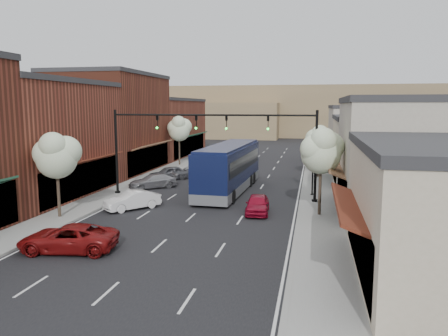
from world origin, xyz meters
The scene contains 27 objects.
ground centered at (0.00, 0.00, 0.00)m, with size 160.00×160.00×0.00m, color black.
sidewalk_left centered at (-8.40, 18.50, 0.07)m, with size 2.80×73.00×0.15m, color gray.
sidewalk_right centered at (8.40, 18.50, 0.07)m, with size 2.80×73.00×0.15m, color gray.
curb_left centered at (-7.00, 18.50, 0.07)m, with size 0.25×73.00×0.17m, color gray.
curb_right centered at (7.00, 18.50, 0.07)m, with size 0.25×73.00×0.17m, color gray.
bldg_left_midnear centered at (-14.23, 6.00, 4.66)m, with size 10.14×14.10×9.40m.
bldg_left_midfar centered at (-14.24, 20.00, 5.40)m, with size 10.14×14.10×10.90m.
bldg_left_far centered at (-14.22, 36.00, 4.16)m, with size 10.14×18.10×8.40m.
bldg_right_midnear centered at (13.72, 6.00, 3.91)m, with size 9.14×12.10×7.90m.
bldg_right_midfar centered at (13.70, 18.00, 3.17)m, with size 9.14×12.10×6.40m.
bldg_right_far centered at (13.71, 32.00, 3.66)m, with size 9.14×16.10×7.40m.
hill_far centered at (0.00, 90.00, 6.00)m, with size 120.00×30.00×12.00m, color #7A6647.
hill_near centered at (-25.00, 78.00, 4.00)m, with size 50.00×20.00×8.00m, color #7A6647.
signal_mast_right centered at (5.62, 8.00, 4.62)m, with size 8.22×0.46×7.00m.
signal_mast_left centered at (-5.62, 8.00, 4.62)m, with size 8.22×0.46×7.00m.
tree_right_near centered at (8.35, 3.94, 4.45)m, with size 2.85×2.65×5.95m.
tree_right_far centered at (8.35, 19.94, 3.99)m, with size 2.85×2.65×5.43m.
tree_left_near centered at (-8.25, -0.06, 4.22)m, with size 2.85×2.65×5.69m.
tree_left_far centered at (-8.25, 25.94, 4.60)m, with size 2.85×2.65×6.13m.
lamp_post_near centered at (7.80, 10.50, 3.01)m, with size 0.44×0.44×4.44m.
lamp_post_far centered at (7.80, 28.00, 3.01)m, with size 0.44×0.44×4.44m.
coach_bus centered at (0.80, 11.16, 2.10)m, with size 3.39×13.35×4.05m.
red_hatchback centered at (4.17, 4.02, 0.65)m, with size 1.53×3.81×1.30m, color maroon.
parked_car_a centered at (-4.20, -5.74, 0.68)m, with size 2.27×4.91×1.37m, color maroon.
parked_car_b centered at (-4.71, 3.40, 0.66)m, with size 1.40×4.02×1.32m, color white.
parked_car_c centered at (-6.20, 11.39, 0.63)m, with size 1.76×4.33×1.26m, color gray.
parked_car_d centered at (-6.20, 15.89, 0.68)m, with size 1.61×4.00×1.36m, color #52545A.
Camera 1 is at (7.82, -24.99, 7.29)m, focal length 35.00 mm.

